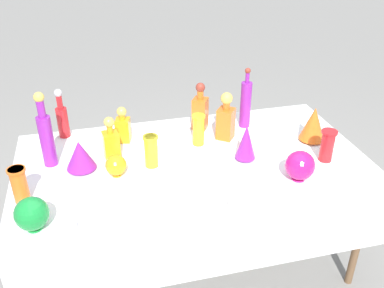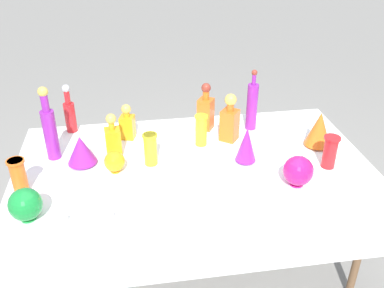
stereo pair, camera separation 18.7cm
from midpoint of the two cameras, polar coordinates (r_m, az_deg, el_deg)
name	(u,v)px [view 2 (the right image)]	position (r m, az deg, el deg)	size (l,w,h in m)	color
ground_plane	(192,258)	(2.90, 1.91, -14.95)	(40.00, 40.00, 0.00)	gray
display_table	(193,172)	(2.42, 2.37, -3.78)	(1.96, 1.07, 0.76)	white
tall_bottle_0	(252,105)	(2.73, 9.97, 5.08)	(0.07, 0.07, 0.39)	purple
tall_bottle_1	(50,129)	(2.45, -16.40, 1.89)	(0.08, 0.08, 0.43)	purple
tall_bottle_2	(70,113)	(2.75, -14.14, 4.03)	(0.07, 0.07, 0.31)	red
square_decanter_0	(127,124)	(2.62, -6.61, 2.65)	(0.10, 0.10, 0.22)	orange
square_decanter_1	(113,138)	(2.45, -8.37, 0.74)	(0.09, 0.09, 0.26)	orange
square_decanter_2	(206,110)	(2.71, 3.83, 4.50)	(0.12, 0.12, 0.31)	orange
square_decanter_3	(230,120)	(2.58, 7.13, 3.13)	(0.13, 0.13, 0.30)	orange
slender_vase_0	(330,151)	(2.46, 20.04, -0.91)	(0.09, 0.09, 0.19)	red
slender_vase_1	(18,175)	(2.25, -19.97, -3.95)	(0.09, 0.09, 0.18)	orange
slender_vase_2	(150,148)	(2.34, -3.29, -0.62)	(0.08, 0.08, 0.19)	yellow
slender_vase_3	(201,129)	(2.53, 3.35, 1.93)	(0.08, 0.08, 0.19)	yellow
fluted_vase_0	(319,129)	(2.64, 18.56, 1.88)	(0.15, 0.15, 0.22)	orange
fluted_vase_1	(81,150)	(2.39, -12.43, -0.80)	(0.16, 0.16, 0.17)	purple
fluted_vase_2	(246,144)	(2.38, 9.51, -0.10)	(0.12, 0.12, 0.21)	purple
round_bowl_0	(25,204)	(2.06, -18.92, -7.70)	(0.15, 0.15, 0.16)	#198C38
round_bowl_1	(115,162)	(2.31, -8.01, -2.39)	(0.11, 0.11, 0.12)	orange
round_bowl_2	(298,171)	(2.26, 16.30, -3.51)	(0.15, 0.15, 0.16)	#C61972
price_tag_left	(108,217)	(2.00, -8.51, -9.65)	(0.06, 0.01, 0.04)	white
price_tag_center	(225,205)	(2.06, 7.05, -8.11)	(0.05, 0.01, 0.04)	white
price_tag_right	(62,218)	(2.04, -14.43, -9.64)	(0.06, 0.01, 0.03)	white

